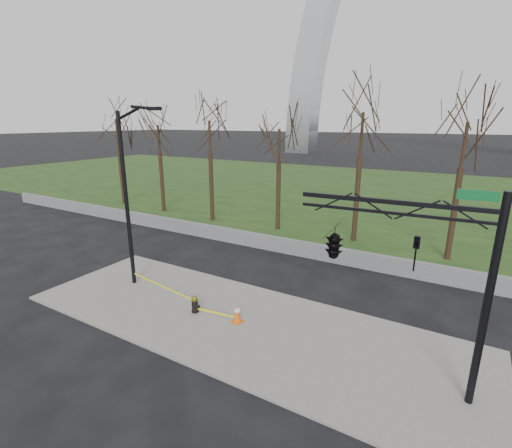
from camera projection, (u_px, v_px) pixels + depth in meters
The scene contains 10 objects.
ground at pixel (237, 323), 14.14m from camera, with size 500.00×500.00×0.00m, color black.
sidewalk at pixel (237, 322), 14.13m from camera, with size 18.00×6.00×0.10m, color slate.
grass_strip at pixel (390, 194), 39.04m from camera, with size 120.00×40.00×0.06m, color #193814.
guardrail at pixel (314, 251), 20.66m from camera, with size 60.00×0.30×0.90m, color #59595B.
tree_row at pixel (315, 172), 23.74m from camera, with size 42.62×4.00×8.69m.
fire_hydrant at pixel (195, 304), 14.67m from camera, with size 0.46×0.30×0.74m.
traffic_cone at pixel (237, 314), 13.93m from camera, with size 0.40×0.40×0.71m.
street_light at pixel (129, 188), 16.11m from camera, with size 2.39×0.37×8.21m.
traffic_signal_mast at pixel (361, 246), 10.33m from camera, with size 5.09×2.51×6.00m.
caution_tape at pixel (177, 293), 15.48m from camera, with size 6.23×0.71×0.39m.
Camera 1 is at (6.97, -10.46, 7.57)m, focal length 25.50 mm.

